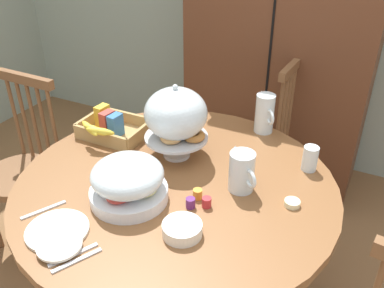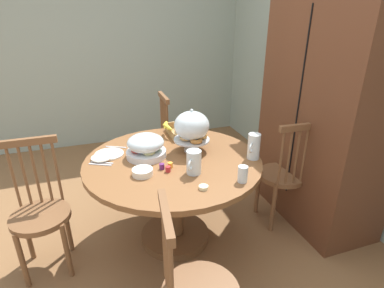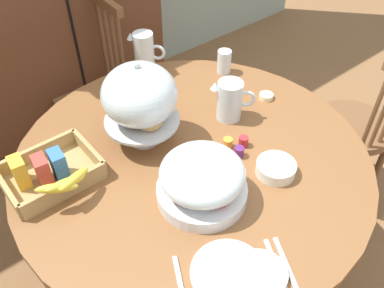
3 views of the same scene
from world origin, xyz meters
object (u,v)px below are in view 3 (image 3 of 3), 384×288
orange_juice_pitcher (145,55)px  drinking_glass (224,62)px  milk_pitcher (230,102)px  cereal_basket (50,173)px  butter_dish (266,96)px  dining_table (192,188)px  china_plate_small (261,273)px  windsor_chair_far_side (357,129)px  cereal_bowl (276,168)px  fruit_platter_covered (202,179)px  pastry_stand_with_dome (140,98)px  china_plate_large (229,273)px  windsor_chair_near_window (94,93)px

orange_juice_pitcher → drinking_glass: 0.37m
milk_pitcher → cereal_basket: bearing=170.4°
butter_dish → dining_table: bearing=-172.1°
china_plate_small → windsor_chair_far_side: bearing=17.4°
cereal_bowl → drinking_glass: bearing=63.4°
fruit_platter_covered → milk_pitcher: bearing=35.3°
orange_juice_pitcher → cereal_bowl: (-0.02, -0.83, -0.07)m
milk_pitcher → cereal_bowl: bearing=-104.6°
dining_table → pastry_stand_with_dome: bearing=116.8°
dining_table → butter_dish: butter_dish is taller
china_plate_small → butter_dish: size_ratio=2.50×
orange_juice_pitcher → drinking_glass: size_ratio=1.76×
windsor_chair_far_side → cereal_basket: (-1.41, 0.35, 0.33)m
cereal_basket → drinking_glass: size_ratio=2.87×
dining_table → china_plate_large: china_plate_large is taller
fruit_platter_covered → cereal_bowl: (0.27, -0.08, -0.06)m
butter_dish → drinking_glass: bearing=90.3°
windsor_chair_far_side → china_plate_small: bearing=-162.6°
cereal_basket → china_plate_small: cereal_basket is taller
windsor_chair_near_window → china_plate_small: 1.51m
windsor_chair_near_window → fruit_platter_covered: (-0.17, -1.14, 0.37)m
fruit_platter_covered → china_plate_large: fruit_platter_covered is taller
dining_table → milk_pitcher: size_ratio=7.87×
butter_dish → windsor_chair_near_window: bearing=113.9°
windsor_chair_near_window → drinking_glass: bearing=-57.7°
pastry_stand_with_dome → drinking_glass: (0.56, 0.15, -0.14)m
pastry_stand_with_dome → milk_pitcher: size_ratio=2.05×
china_plate_large → cereal_basket: bearing=110.1°
drinking_glass → cereal_bowl: bearing=-116.6°
drinking_glass → butter_dish: drinking_glass is taller
orange_juice_pitcher → cereal_bowl: 0.83m
dining_table → butter_dish: (0.47, 0.06, 0.20)m
pastry_stand_with_dome → cereal_bowl: 0.54m
windsor_chair_far_side → orange_juice_pitcher: 1.12m
pastry_stand_with_dome → milk_pitcher: pastry_stand_with_dome is taller
pastry_stand_with_dome → drinking_glass: 0.59m
windsor_chair_far_side → cereal_bowl: size_ratio=6.96×
pastry_stand_with_dome → cereal_basket: 0.40m
china_plate_large → pastry_stand_with_dome: bearing=77.6°
dining_table → milk_pitcher: (0.25, 0.07, 0.27)m
china_plate_small → cereal_bowl: (0.33, 0.25, 0.01)m
orange_juice_pitcher → china_plate_small: 1.13m
windsor_chair_far_side → cereal_bowl: windsor_chair_far_side is taller
pastry_stand_with_dome → china_plate_small: pastry_stand_with_dome is taller
pastry_stand_with_dome → china_plate_large: (-0.14, -0.62, -0.19)m
dining_table → cereal_bowl: bearing=-57.2°
dining_table → windsor_chair_near_window: bearing=85.8°
cereal_basket → china_plate_large: cereal_basket is taller
drinking_glass → butter_dish: (0.00, -0.27, -0.04)m
windsor_chair_far_side → fruit_platter_covered: bearing=-178.8°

